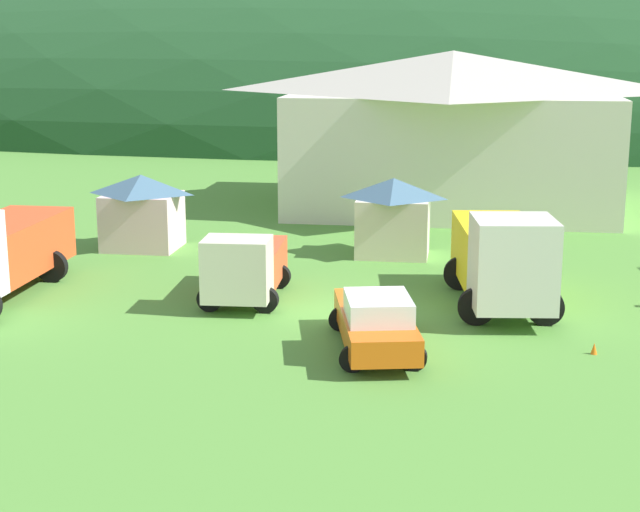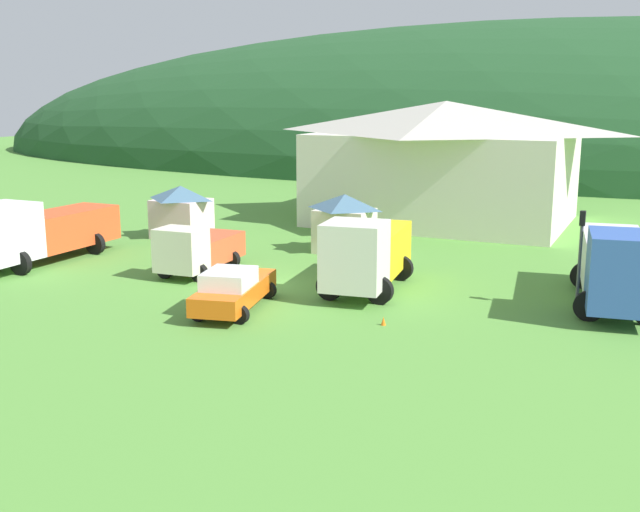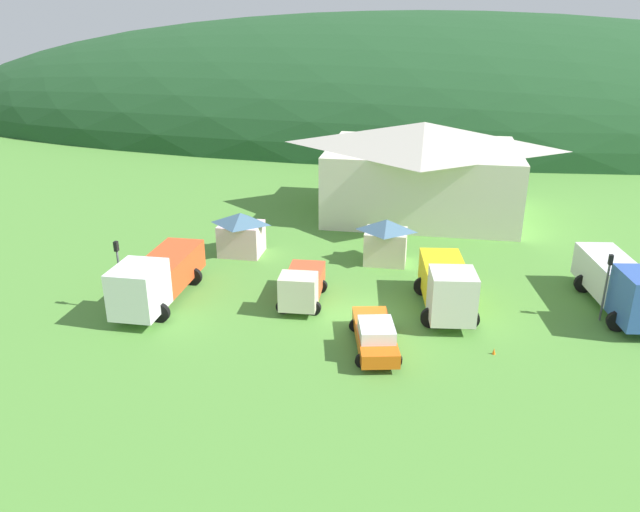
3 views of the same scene
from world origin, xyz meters
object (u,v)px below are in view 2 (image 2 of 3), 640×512
(service_pickup_orange, at_px, (233,289))
(traffic_light_east, at_px, (580,250))
(play_shed_pink, at_px, (181,211))
(light_truck_cream, at_px, (197,249))
(depot_building, at_px, (444,160))
(flatbed_truck_yellow, at_px, (366,252))
(play_shed_cream, at_px, (345,222))
(traffic_cone_mid_row, at_px, (383,325))
(box_truck_blue, at_px, (616,264))
(traffic_cone_near_pickup, at_px, (217,256))
(heavy_rig_white, at_px, (36,230))

(service_pickup_orange, height_order, traffic_light_east, traffic_light_east)
(play_shed_pink, height_order, light_truck_cream, play_shed_pink)
(depot_building, distance_m, flatbed_truck_yellow, 18.72)
(play_shed_cream, relative_size, light_truck_cream, 0.60)
(play_shed_pink, distance_m, traffic_light_east, 23.12)
(traffic_cone_mid_row, bearing_deg, box_truck_blue, 39.57)
(play_shed_cream, relative_size, service_pickup_orange, 0.55)
(depot_building, xyz_separation_m, service_pickup_orange, (-1.54, -23.32, -3.10))
(traffic_cone_mid_row, bearing_deg, traffic_light_east, 38.44)
(traffic_light_east, bearing_deg, play_shed_cream, 152.49)
(play_shed_pink, bearing_deg, traffic_light_east, -15.55)
(play_shed_pink, height_order, service_pickup_orange, play_shed_pink)
(traffic_cone_near_pickup, xyz_separation_m, traffic_cone_mid_row, (11.71, -7.49, 0.00))
(depot_building, height_order, light_truck_cream, depot_building)
(flatbed_truck_yellow, bearing_deg, play_shed_cream, -157.70)
(depot_building, height_order, service_pickup_orange, depot_building)
(service_pickup_orange, distance_m, traffic_cone_mid_row, 5.92)
(service_pickup_orange, bearing_deg, play_shed_pink, -150.20)
(box_truck_blue, bearing_deg, traffic_light_east, -53.61)
(play_shed_pink, relative_size, traffic_light_east, 0.80)
(depot_building, bearing_deg, traffic_cone_near_pickup, -115.93)
(service_pickup_orange, height_order, traffic_cone_near_pickup, service_pickup_orange)
(depot_building, bearing_deg, flatbed_truck_yellow, -83.97)
(play_shed_cream, distance_m, play_shed_pink, 9.99)
(flatbed_truck_yellow, height_order, service_pickup_orange, flatbed_truck_yellow)
(flatbed_truck_yellow, bearing_deg, service_pickup_orange, -43.01)
(service_pickup_orange, bearing_deg, traffic_light_east, 102.08)
(depot_building, height_order, traffic_cone_near_pickup, depot_building)
(light_truck_cream, distance_m, traffic_light_east, 16.55)
(play_shed_cream, xyz_separation_m, flatbed_truck_yellow, (3.91, -6.91, 0.09))
(box_truck_blue, height_order, service_pickup_orange, box_truck_blue)
(depot_building, xyz_separation_m, traffic_cone_mid_row, (4.30, -22.73, -3.93))
(play_shed_cream, height_order, play_shed_pink, play_shed_cream)
(play_shed_cream, xyz_separation_m, light_truck_cream, (-4.21, -7.26, -0.41))
(box_truck_blue, bearing_deg, light_truck_cream, -91.51)
(box_truck_blue, bearing_deg, heavy_rig_white, -90.43)
(light_truck_cream, xyz_separation_m, box_truck_blue, (17.70, 2.08, 0.56))
(depot_building, bearing_deg, service_pickup_orange, -93.77)
(play_shed_pink, bearing_deg, play_shed_cream, 1.14)
(service_pickup_orange, relative_size, traffic_cone_near_pickup, 8.78)
(light_truck_cream, height_order, box_truck_blue, box_truck_blue)
(traffic_light_east, xyz_separation_m, traffic_cone_near_pickup, (-17.72, 2.72, -2.38))
(play_shed_cream, distance_m, flatbed_truck_yellow, 7.94)
(traffic_cone_near_pickup, bearing_deg, depot_building, 64.07)
(heavy_rig_white, distance_m, traffic_cone_near_pickup, 8.75)
(depot_building, height_order, traffic_light_east, depot_building)
(heavy_rig_white, bearing_deg, traffic_cone_mid_row, 82.14)
(light_truck_cream, xyz_separation_m, traffic_light_east, (16.48, 0.87, 1.23))
(heavy_rig_white, bearing_deg, play_shed_cream, 124.70)
(depot_building, relative_size, flatbed_truck_yellow, 2.33)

